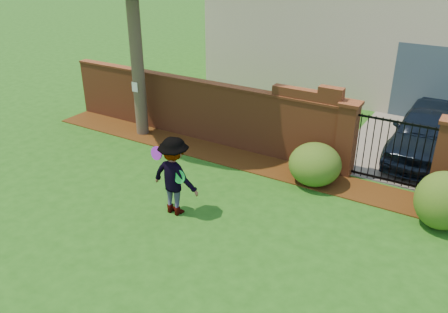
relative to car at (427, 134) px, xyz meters
The scene contains 15 objects.
ground 7.14m from the car, 123.81° to the right, with size 80.00×80.00×0.01m, color #1E5415.
mulch_bed 5.58m from the car, 152.37° to the right, with size 11.10×1.08×0.03m, color #381F0A.
brick_wall 6.26m from the car, 162.29° to the right, with size 8.70×0.31×2.16m.
pillar_left 2.47m from the car, 129.22° to the right, with size 0.50×0.50×1.88m.
pillar_right 2.03m from the car, 71.28° to the right, with size 0.50×0.50×1.88m.
iron_gate 1.96m from the car, 103.42° to the right, with size 1.78×0.03×1.60m.
driveway 2.26m from the car, 102.24° to the left, with size 3.20×8.00×0.01m, color slate.
house 7.20m from the car, 115.85° to the left, with size 12.40×6.40×6.30m.
car is the anchor object (origin of this frame).
paper_notice 8.06m from the car, 160.37° to the right, with size 0.20×0.01×0.28m, color white.
shrub_left 3.43m from the car, 125.57° to the right, with size 1.25×1.25×1.02m, color #275218.
shrub_middle 3.30m from the car, 74.80° to the right, with size 1.10×1.10×1.21m, color #275218.
man 6.88m from the car, 126.05° to the right, with size 1.12×0.64×1.73m, color gray.
frisbee_purple 7.16m from the car, 128.52° to the right, with size 0.29×0.29×0.03m, color purple.
frisbee_green 6.84m from the car, 123.95° to the right, with size 0.29×0.29×0.03m, color green.
Camera 1 is at (5.22, -6.34, 5.36)m, focal length 37.01 mm.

